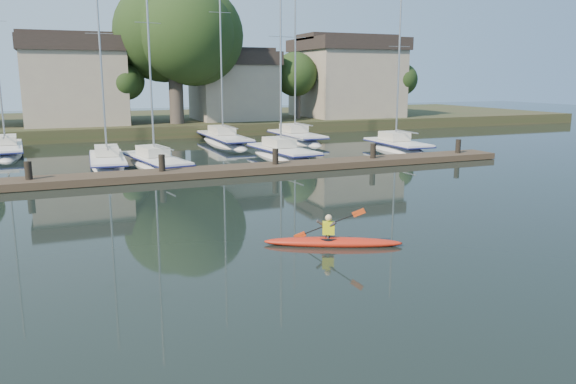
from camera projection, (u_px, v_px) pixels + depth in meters
name	position (u px, v px, depth m)	size (l,w,h in m)	color
ground	(353.00, 251.00, 16.21)	(160.00, 160.00, 0.00)	black
kayak	(332.00, 240.00, 16.73)	(3.99, 2.25, 1.33)	#B0360D
dock	(221.00, 171.00, 28.85)	(34.00, 2.00, 1.80)	#463928
sailboat_1	(108.00, 169.00, 31.78)	(2.26, 7.76, 12.55)	silver
sailboat_2	(156.00, 169.00, 31.62)	(3.32, 8.32, 13.43)	silver
sailboat_3	(283.00, 160.00, 35.22)	(2.82, 8.07, 12.75)	silver
sailboat_4	(397.00, 153.00, 38.62)	(2.33, 7.19, 12.13)	silver
sailboat_5	(7.00, 157.00, 36.71)	(2.53, 8.84, 14.46)	silver
sailboat_6	(224.00, 146.00, 42.76)	(2.20, 10.33, 16.42)	silver
sailboat_7	(296.00, 144.00, 44.09)	(2.39, 8.56, 13.75)	silver
shore	(161.00, 96.00, 52.67)	(90.00, 25.25, 12.75)	#29371B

